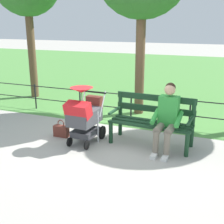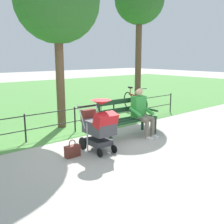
% 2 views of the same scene
% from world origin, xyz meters
% --- Properties ---
extents(ground_plane, '(60.00, 60.00, 0.00)m').
position_xyz_m(ground_plane, '(0.00, 0.00, 0.00)').
color(ground_plane, '#ADA89E').
extents(park_bench, '(1.62, 0.67, 0.96)m').
position_xyz_m(park_bench, '(-0.82, -0.12, 0.53)').
color(park_bench, '#193D23').
rests_on(park_bench, ground).
extents(person_on_bench, '(0.55, 0.74, 1.28)m').
position_xyz_m(person_on_bench, '(-1.15, 0.11, 0.68)').
color(person_on_bench, slate).
rests_on(person_on_bench, ground).
extents(stroller, '(0.53, 0.91, 1.15)m').
position_xyz_m(stroller, '(0.42, 0.36, 0.59)').
color(stroller, black).
rests_on(stroller, ground).
extents(handbag, '(0.32, 0.14, 0.37)m').
position_xyz_m(handbag, '(1.04, 0.25, 0.13)').
color(handbag, brown).
rests_on(handbag, ground).
extents(park_fence, '(8.41, 0.04, 0.70)m').
position_xyz_m(park_fence, '(-0.29, -1.28, 0.42)').
color(park_fence, black).
rests_on(park_fence, ground).
extents(tree_near_bench, '(1.90, 1.90, 5.12)m').
position_xyz_m(tree_near_bench, '(-3.91, -2.73, 4.11)').
color(tree_near_bench, brown).
rests_on(tree_near_bench, ground).
extents(tree_far_right, '(2.33, 2.33, 4.70)m').
position_xyz_m(tree_far_right, '(0.01, -1.98, 3.51)').
color(tree_far_right, brown).
rests_on(tree_far_right, ground).
extents(bicycle, '(0.52, 1.63, 0.89)m').
position_xyz_m(bicycle, '(-3.37, -2.34, 0.36)').
color(bicycle, black).
rests_on(bicycle, ground).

